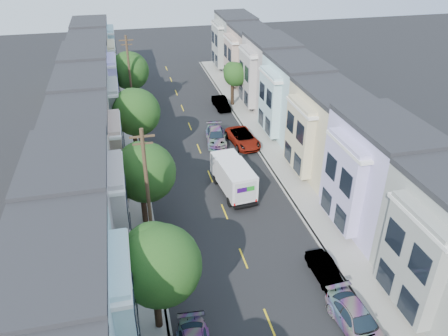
# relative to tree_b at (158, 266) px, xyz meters

# --- Properties ---
(ground) EXTENTS (160.00, 160.00, 0.00)m
(ground) POSITION_rel_tree_b_xyz_m (6.30, 4.74, -4.80)
(ground) COLOR black
(ground) RESTS_ON ground
(road_slab) EXTENTS (12.00, 70.00, 0.02)m
(road_slab) POSITION_rel_tree_b_xyz_m (6.30, 19.74, -4.79)
(road_slab) COLOR black
(road_slab) RESTS_ON ground
(curb_left) EXTENTS (0.30, 70.00, 0.15)m
(curb_left) POSITION_rel_tree_b_xyz_m (0.25, 19.74, -4.73)
(curb_left) COLOR gray
(curb_left) RESTS_ON ground
(curb_right) EXTENTS (0.30, 70.00, 0.15)m
(curb_right) POSITION_rel_tree_b_xyz_m (12.35, 19.74, -4.73)
(curb_right) COLOR gray
(curb_right) RESTS_ON ground
(sidewalk_left) EXTENTS (2.60, 70.00, 0.15)m
(sidewalk_left) POSITION_rel_tree_b_xyz_m (-1.05, 19.74, -4.73)
(sidewalk_left) COLOR gray
(sidewalk_left) RESTS_ON ground
(sidewalk_right) EXTENTS (2.60, 70.00, 0.15)m
(sidewalk_right) POSITION_rel_tree_b_xyz_m (13.65, 19.74, -4.73)
(sidewalk_right) COLOR gray
(sidewalk_right) RESTS_ON ground
(centerline) EXTENTS (0.12, 70.00, 0.01)m
(centerline) POSITION_rel_tree_b_xyz_m (6.30, 19.74, -4.80)
(centerline) COLOR gold
(centerline) RESTS_ON ground
(townhouse_row_left) EXTENTS (5.00, 70.00, 8.50)m
(townhouse_row_left) POSITION_rel_tree_b_xyz_m (-4.85, 19.74, -4.80)
(townhouse_row_left) COLOR beige
(townhouse_row_left) RESTS_ON ground
(townhouse_row_right) EXTENTS (5.00, 70.00, 8.50)m
(townhouse_row_right) POSITION_rel_tree_b_xyz_m (17.45, 19.74, -4.80)
(townhouse_row_right) COLOR beige
(townhouse_row_right) RESTS_ON ground
(tree_b) EXTENTS (4.70, 4.70, 7.17)m
(tree_b) POSITION_rel_tree_b_xyz_m (0.00, 0.00, 0.00)
(tree_b) COLOR black
(tree_b) RESTS_ON ground
(tree_c) EXTENTS (4.70, 4.70, 7.02)m
(tree_c) POSITION_rel_tree_b_xyz_m (0.00, 10.79, -0.15)
(tree_c) COLOR black
(tree_c) RESTS_ON ground
(tree_d) EXTENTS (4.63, 4.63, 7.63)m
(tree_d) POSITION_rel_tree_b_xyz_m (-0.00, 21.50, 0.49)
(tree_d) COLOR black
(tree_d) RESTS_ON ground
(tree_e) EXTENTS (4.70, 4.70, 7.57)m
(tree_e) POSITION_rel_tree_b_xyz_m (-0.00, 35.43, 0.40)
(tree_e) COLOR black
(tree_e) RESTS_ON ground
(tree_far_r) EXTENTS (3.10, 3.10, 5.75)m
(tree_far_r) POSITION_rel_tree_b_xyz_m (13.20, 34.22, -0.66)
(tree_far_r) COLOR black
(tree_far_r) RESTS_ON ground
(utility_pole_near) EXTENTS (1.60, 0.26, 10.00)m
(utility_pole_near) POSITION_rel_tree_b_xyz_m (0.00, 6.74, 0.35)
(utility_pole_near) COLOR #42301E
(utility_pole_near) RESTS_ON ground
(utility_pole_far) EXTENTS (1.60, 0.26, 10.00)m
(utility_pole_far) POSITION_rel_tree_b_xyz_m (0.00, 32.74, 0.35)
(utility_pole_far) COLOR #42301E
(utility_pole_far) RESTS_ON ground
(fedex_truck) EXTENTS (2.36, 6.14, 2.95)m
(fedex_truck) POSITION_rel_tree_b_xyz_m (7.78, 13.58, -3.16)
(fedex_truck) COLOR silver
(fedex_truck) RESTS_ON ground
(lead_sedan) EXTENTS (2.69, 5.16, 1.48)m
(lead_sedan) POSITION_rel_tree_b_xyz_m (8.42, 23.87, -4.06)
(lead_sedan) COLOR black
(lead_sedan) RESTS_ON ground
(parked_left_c) EXTENTS (1.80, 4.67, 1.51)m
(parked_left_c) POSITION_rel_tree_b_xyz_m (1.40, 6.00, -4.05)
(parked_left_c) COLOR #AFBAC3
(parked_left_c) RESTS_ON ground
(parked_left_d) EXTENTS (1.84, 4.67, 1.51)m
(parked_left_d) POSITION_rel_tree_b_xyz_m (1.40, 18.63, -4.05)
(parked_left_d) COLOR #5B101C
(parked_left_d) RESTS_ON ground
(parked_right_a) EXTENTS (2.43, 5.06, 1.48)m
(parked_right_a) POSITION_rel_tree_b_xyz_m (11.20, -2.92, -4.07)
(parked_right_a) COLOR #3F4449
(parked_right_a) RESTS_ON ground
(parked_right_b) EXTENTS (1.41, 3.78, 1.25)m
(parked_right_b) POSITION_rel_tree_b_xyz_m (11.20, 1.63, -4.18)
(parked_right_b) COLOR silver
(parked_right_b) RESTS_ON ground
(parked_right_c) EXTENTS (3.07, 5.72, 1.53)m
(parked_right_c) POSITION_rel_tree_b_xyz_m (11.20, 22.65, -4.04)
(parked_right_c) COLOR black
(parked_right_c) RESTS_ON ground
(parked_right_d) EXTENTS (1.72, 4.37, 1.44)m
(parked_right_d) POSITION_rel_tree_b_xyz_m (11.20, 33.50, -4.09)
(parked_right_d) COLOR black
(parked_right_d) RESTS_ON ground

